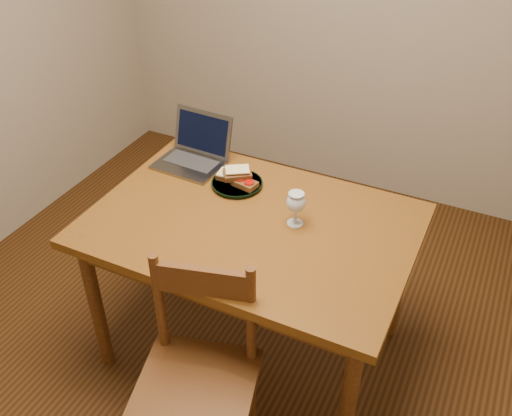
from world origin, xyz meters
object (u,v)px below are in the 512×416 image
at_px(laptop, 195,150).
at_px(plate, 237,184).
at_px(table, 252,238).
at_px(chair, 197,371).
at_px(milk_glass, 296,209).

bearing_deg(laptop, plate, -19.02).
distance_m(table, chair, 0.60).
bearing_deg(milk_glass, plate, 157.00).
distance_m(chair, plate, 0.85).
relative_size(plate, milk_glass, 1.51).
relative_size(table, plate, 5.74).
bearing_deg(milk_glass, table, -158.92).
bearing_deg(table, milk_glass, 21.08).
height_order(plate, milk_glass, milk_glass).
relative_size(chair, milk_glass, 3.36).
bearing_deg(plate, laptop, 158.34).
distance_m(table, plate, 0.28).
xyz_separation_m(plate, laptop, (-0.27, 0.11, 0.05)).
bearing_deg(laptop, milk_glass, -19.76).
xyz_separation_m(table, laptop, (-0.45, 0.32, 0.14)).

